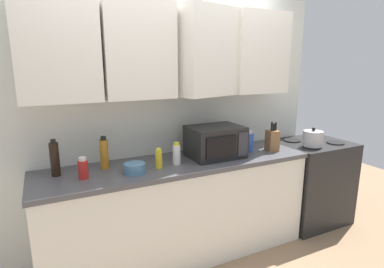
{
  "coord_description": "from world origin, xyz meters",
  "views": [
    {
      "loc": [
        -1.02,
        -2.64,
        1.73
      ],
      "look_at": [
        0.15,
        -0.25,
        1.12
      ],
      "focal_mm": 28.84,
      "sensor_mm": 36.0,
      "label": 1
    }
  ],
  "objects": [
    {
      "name": "wall_back_with_cabinets",
      "position": [
        -0.0,
        -0.07,
        1.58
      ],
      "size": [
        3.25,
        0.5,
        2.6
      ],
      "color": "silver",
      "rests_on": "ground_plane"
    },
    {
      "name": "bottle_yellow_mustard",
      "position": [
        -0.22,
        -0.39,
        0.98
      ],
      "size": [
        0.06,
        0.06,
        0.17
      ],
      "color": "gold",
      "rests_on": "counter_run"
    },
    {
      "name": "bottle_blue_cleaner",
      "position": [
        0.73,
        -0.3,
        0.99
      ],
      "size": [
        0.08,
        0.08,
        0.2
      ],
      "color": "#2D56B7",
      "rests_on": "counter_run"
    },
    {
      "name": "knife_block",
      "position": [
        0.95,
        -0.38,
        1.0
      ],
      "size": [
        0.12,
        0.14,
        0.29
      ],
      "color": "brown",
      "rests_on": "counter_run"
    },
    {
      "name": "bottle_white_jar",
      "position": [
        -0.05,
        -0.36,
        0.99
      ],
      "size": [
        0.06,
        0.06,
        0.19
      ],
      "color": "white",
      "rests_on": "counter_run"
    },
    {
      "name": "bowl_ceramic_small",
      "position": [
        -0.42,
        -0.41,
        0.94
      ],
      "size": [
        0.16,
        0.16,
        0.08
      ],
      "primitive_type": "cylinder",
      "color": "teal",
      "rests_on": "counter_run"
    },
    {
      "name": "counter_run",
      "position": [
        0.0,
        -0.3,
        0.45
      ],
      "size": [
        2.38,
        0.63,
        0.9
      ],
      "color": "white",
      "rests_on": "ground_plane"
    },
    {
      "name": "bottle_soy_dark",
      "position": [
        -0.97,
        -0.21,
        1.03
      ],
      "size": [
        0.07,
        0.07,
        0.28
      ],
      "color": "black",
      "rests_on": "counter_run"
    },
    {
      "name": "microwave",
      "position": [
        0.35,
        -0.31,
        1.04
      ],
      "size": [
        0.48,
        0.37,
        0.28
      ],
      "color": "black",
      "rests_on": "counter_run"
    },
    {
      "name": "stove_range",
      "position": [
        1.58,
        -0.32,
        0.45
      ],
      "size": [
        0.76,
        0.64,
        0.91
      ],
      "color": "black",
      "rests_on": "ground_plane"
    },
    {
      "name": "bottle_amber_vinegar",
      "position": [
        -0.61,
        -0.2,
        1.03
      ],
      "size": [
        0.07,
        0.07,
        0.27
      ],
      "color": "#AD701E",
      "rests_on": "counter_run"
    },
    {
      "name": "kettle",
      "position": [
        1.41,
        -0.46,
        0.99
      ],
      "size": [
        0.2,
        0.2,
        0.19
      ],
      "color": "#B2B2B7",
      "rests_on": "stove_range"
    },
    {
      "name": "bottle_red_sauce",
      "position": [
        -0.79,
        -0.36,
        0.98
      ],
      "size": [
        0.07,
        0.07,
        0.16
      ],
      "color": "red",
      "rests_on": "counter_run"
    }
  ]
}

